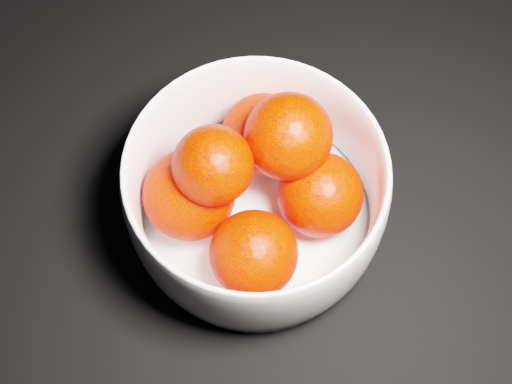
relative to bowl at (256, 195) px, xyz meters
The scene contains 2 objects.
bowl is the anchor object (origin of this frame).
orange_pile 0.01m from the bowl, 135.18° to the left, with size 0.18×0.18×0.13m.
Camera 1 is at (0.41, -0.42, 0.63)m, focal length 50.00 mm.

